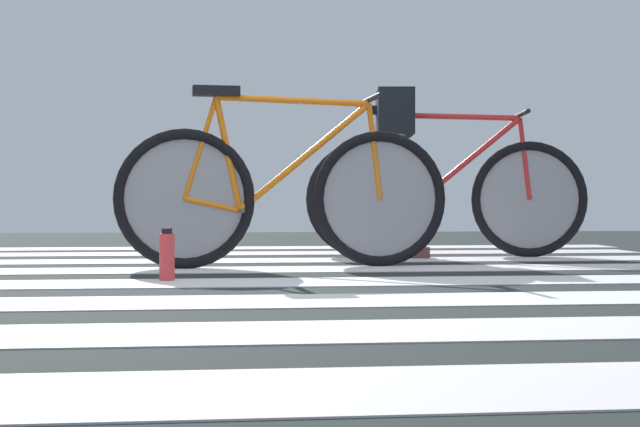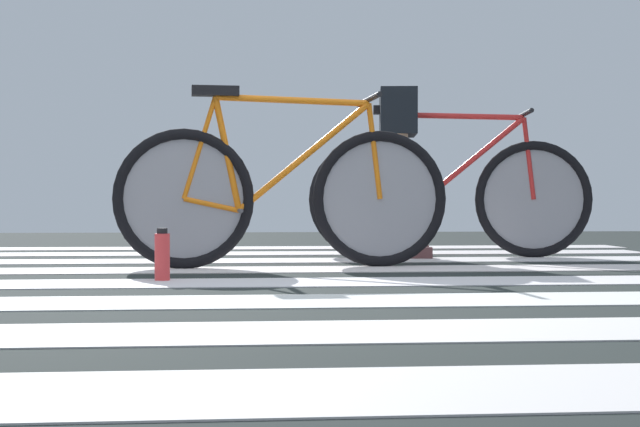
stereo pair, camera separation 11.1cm
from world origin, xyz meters
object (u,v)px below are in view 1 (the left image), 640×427
Objects in this scene: bicycle_2_of_2 at (446,195)px; cyclist_2_of_2 at (395,149)px; bicycle_1_of_2 at (283,194)px; water_bottle at (167,256)px.

cyclist_2_of_2 is at bearing -180.00° from bicycle_2_of_2.
bicycle_1_of_2 is 7.56× the size of water_bottle.
cyclist_2_of_2 is at bearing 45.12° from bicycle_1_of_2.
bicycle_2_of_2 is 7.53× the size of water_bottle.
cyclist_2_of_2 reaches higher than bicycle_1_of_2.
cyclist_2_of_2 reaches higher than bicycle_2_of_2.
bicycle_2_of_2 is (1.06, 0.84, 0.00)m from bicycle_1_of_2.
bicycle_1_of_2 is at bearing -123.55° from cyclist_2_of_2.
water_bottle is (-0.56, -0.77, -0.28)m from bicycle_1_of_2.
bicycle_2_of_2 reaches higher than water_bottle.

